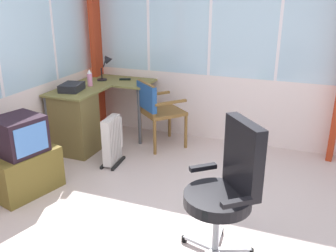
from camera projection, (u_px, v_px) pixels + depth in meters
The scene contains 12 objects.
ground at pixel (181, 243), 3.06m from camera, with size 5.49×5.22×0.06m, color beige.
east_window_panel at pixel (243, 45), 4.59m from camera, with size 0.07×4.22×2.56m.
curtain_corner at pixel (97, 42), 5.18m from camera, with size 0.31×0.07×2.46m, color #AF341A.
desk at pixel (78, 119), 4.61m from camera, with size 1.27×0.96×0.77m.
desk_lamp at pixel (107, 64), 5.00m from camera, with size 0.23×0.20×0.33m.
tv_remote at pixel (125, 79), 5.04m from camera, with size 0.04×0.15×0.02m, color black.
spray_bottle at pixel (90, 78), 4.70m from camera, with size 0.06×0.06×0.22m.
paper_tray at pixel (72, 87), 4.50m from camera, with size 0.30×0.23×0.09m, color black.
wooden_armchair at pixel (154, 106), 4.67m from camera, with size 0.68×0.68×0.86m.
office_chair at pixel (229, 183), 2.70m from camera, with size 0.61×0.61×1.07m.
tv_on_stand at pixel (22, 160), 3.68m from camera, with size 0.73×0.59×0.79m.
space_heater at pixel (113, 140), 4.31m from camera, with size 0.40×0.20×0.57m.
Camera 1 is at (-2.40, -0.82, 1.94)m, focal length 39.89 mm.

